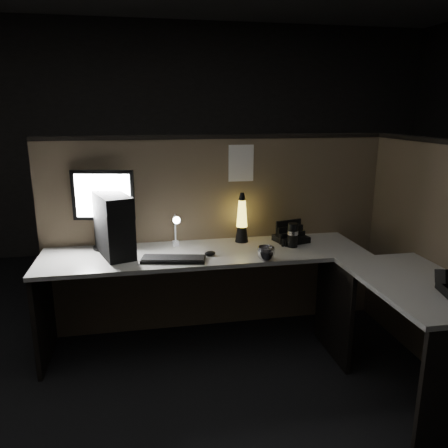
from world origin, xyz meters
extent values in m
plane|color=black|center=(0.00, 0.00, 0.00)|extent=(6.00, 6.00, 0.00)
plane|color=#282623|center=(0.00, 3.00, 1.35)|extent=(6.00, 0.00, 6.00)
cube|color=brown|center=(0.00, 0.93, 0.75)|extent=(2.66, 0.06, 1.50)
cube|color=brown|center=(1.33, 0.10, 0.75)|extent=(0.06, 1.66, 1.50)
cube|color=#A9A7A0|center=(-0.15, 0.60, 0.71)|extent=(2.30, 0.60, 0.03)
cube|color=#A9A7A0|center=(1.00, -0.20, 0.71)|extent=(0.60, 1.00, 0.03)
cube|color=black|center=(-1.28, 0.60, 0.35)|extent=(0.03, 0.55, 0.70)
cube|color=black|center=(0.72, 0.30, 0.35)|extent=(0.03, 0.55, 0.70)
cube|color=black|center=(-0.77, 0.65, 0.94)|extent=(0.30, 0.44, 0.43)
cylinder|color=black|center=(-0.85, 0.81, 0.74)|extent=(0.19, 0.19, 0.02)
cube|color=black|center=(-0.85, 0.83, 0.85)|extent=(0.06, 0.05, 0.21)
cube|color=black|center=(-0.85, 0.83, 1.12)|extent=(0.44, 0.13, 0.36)
cube|color=white|center=(-0.85, 0.81, 1.12)|extent=(0.38, 0.09, 0.31)
cube|color=black|center=(-0.39, 0.44, 0.74)|extent=(0.45, 0.23, 0.02)
ellipsoid|color=black|center=(-0.13, 0.50, 0.75)|extent=(0.10, 0.08, 0.03)
cube|color=silver|center=(-0.34, 0.78, 0.75)|extent=(0.05, 0.06, 0.03)
cylinder|color=silver|center=(-0.34, 0.78, 0.87)|extent=(0.01, 0.01, 0.20)
cylinder|color=silver|center=(-0.34, 0.71, 0.97)|extent=(0.01, 0.14, 0.01)
sphere|color=white|center=(-0.34, 0.63, 0.96)|extent=(0.05, 0.05, 0.05)
cube|color=black|center=(0.53, 0.72, 0.75)|extent=(0.27, 0.25, 0.05)
cube|color=black|center=(0.53, 0.69, 0.79)|extent=(0.22, 0.07, 0.08)
cube|color=black|center=(0.53, 0.79, 0.82)|extent=(0.22, 0.07, 0.15)
cone|color=black|center=(0.16, 0.79, 0.79)|extent=(0.10, 0.10, 0.12)
cone|color=yellow|center=(0.16, 0.79, 0.95)|extent=(0.08, 0.08, 0.20)
sphere|color=brown|center=(0.16, 0.79, 0.89)|extent=(0.04, 0.04, 0.04)
sphere|color=brown|center=(0.16, 0.79, 0.96)|extent=(0.03, 0.03, 0.03)
cone|color=black|center=(0.16, 0.79, 1.08)|extent=(0.05, 0.05, 0.06)
cylinder|color=black|center=(0.50, 0.59, 0.82)|extent=(0.08, 0.08, 0.18)
imported|color=#B9B8BF|center=(0.22, 0.34, 0.78)|extent=(0.14, 0.14, 0.09)
sphere|color=yellow|center=(0.64, 0.78, 0.78)|extent=(0.06, 0.06, 0.06)
cube|color=white|center=(0.18, 0.90, 1.32)|extent=(0.19, 0.00, 0.28)
camera|label=1|loc=(-0.57, -2.33, 1.71)|focal=35.00mm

